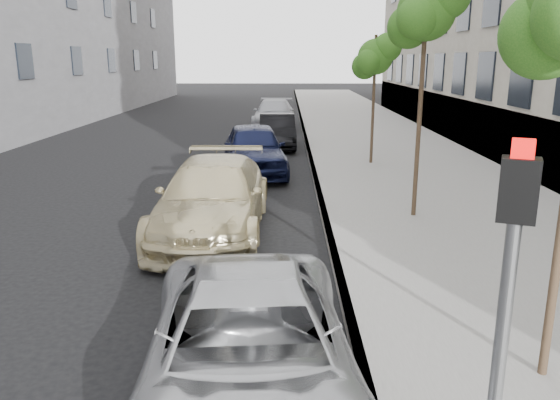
{
  "coord_description": "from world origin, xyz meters",
  "views": [
    {
      "loc": [
        0.28,
        -4.05,
        3.61
      ],
      "look_at": [
        0.18,
        4.08,
        1.5
      ],
      "focal_mm": 35.0,
      "sensor_mm": 36.0,
      "label": 1
    }
  ],
  "objects_px": {
    "suv": "(213,198)",
    "sedan_rear": "(274,114)",
    "sedan_blue": "(254,149)",
    "sedan_black": "(277,131)",
    "tree_mid": "(427,12)",
    "minivan": "(249,351)",
    "signal_pole": "(506,301)",
    "tree_far": "(376,57)"
  },
  "relations": [
    {
      "from": "suv",
      "to": "sedan_rear",
      "type": "height_order",
      "value": "suv"
    },
    {
      "from": "sedan_blue",
      "to": "suv",
      "type": "bearing_deg",
      "value": -101.68
    },
    {
      "from": "suv",
      "to": "sedan_rear",
      "type": "bearing_deg",
      "value": 87.9
    },
    {
      "from": "sedan_black",
      "to": "tree_mid",
      "type": "bearing_deg",
      "value": -74.71
    },
    {
      "from": "suv",
      "to": "tree_mid",
      "type": "bearing_deg",
      "value": 12.8
    },
    {
      "from": "minivan",
      "to": "sedan_blue",
      "type": "bearing_deg",
      "value": 88.48
    },
    {
      "from": "minivan",
      "to": "sedan_black",
      "type": "distance_m",
      "value": 17.56
    },
    {
      "from": "sedan_black",
      "to": "sedan_rear",
      "type": "relative_size",
      "value": 0.8
    },
    {
      "from": "sedan_blue",
      "to": "tree_mid",
      "type": "bearing_deg",
      "value": -60.16
    },
    {
      "from": "signal_pole",
      "to": "suv",
      "type": "bearing_deg",
      "value": 133.66
    },
    {
      "from": "signal_pole",
      "to": "minivan",
      "type": "relative_size",
      "value": 0.63
    },
    {
      "from": "minivan",
      "to": "sedan_blue",
      "type": "xyz_separation_m",
      "value": [
        -0.66,
        12.27,
        0.14
      ]
    },
    {
      "from": "minivan",
      "to": "suv",
      "type": "bearing_deg",
      "value": 96.37
    },
    {
      "from": "signal_pole",
      "to": "suv",
      "type": "xyz_separation_m",
      "value": [
        -3.04,
        7.66,
        -1.24
      ]
    },
    {
      "from": "signal_pole",
      "to": "sedan_black",
      "type": "xyz_separation_m",
      "value": [
        -1.88,
        19.21,
        -1.33
      ]
    },
    {
      "from": "signal_pole",
      "to": "sedan_black",
      "type": "height_order",
      "value": "signal_pole"
    },
    {
      "from": "suv",
      "to": "sedan_black",
      "type": "height_order",
      "value": "suv"
    },
    {
      "from": "tree_far",
      "to": "sedan_black",
      "type": "xyz_separation_m",
      "value": [
        -3.33,
        4.1,
        -2.98
      ]
    },
    {
      "from": "minivan",
      "to": "sedan_black",
      "type": "bearing_deg",
      "value": 85.41
    },
    {
      "from": "tree_mid",
      "to": "signal_pole",
      "type": "distance_m",
      "value": 9.1
    },
    {
      "from": "sedan_rear",
      "to": "tree_mid",
      "type": "bearing_deg",
      "value": -76.21
    },
    {
      "from": "minivan",
      "to": "sedan_black",
      "type": "relative_size",
      "value": 1.15
    },
    {
      "from": "sedan_blue",
      "to": "sedan_black",
      "type": "xyz_separation_m",
      "value": [
        0.66,
        5.29,
        -0.12
      ]
    },
    {
      "from": "tree_far",
      "to": "sedan_rear",
      "type": "distance_m",
      "value": 11.46
    },
    {
      "from": "tree_mid",
      "to": "tree_far",
      "type": "xyz_separation_m",
      "value": [
        0.0,
        6.5,
        -0.89
      ]
    },
    {
      "from": "minivan",
      "to": "suv",
      "type": "xyz_separation_m",
      "value": [
        -1.16,
        6.01,
        0.11
      ]
    },
    {
      "from": "sedan_black",
      "to": "suv",
      "type": "bearing_deg",
      "value": -97.9
    },
    {
      "from": "signal_pole",
      "to": "sedan_blue",
      "type": "xyz_separation_m",
      "value": [
        -2.53,
        13.92,
        -1.21
      ]
    },
    {
      "from": "signal_pole",
      "to": "minivan",
      "type": "distance_m",
      "value": 2.84
    },
    {
      "from": "suv",
      "to": "sedan_blue",
      "type": "height_order",
      "value": "sedan_blue"
    },
    {
      "from": "signal_pole",
      "to": "minivan",
      "type": "xyz_separation_m",
      "value": [
        -1.88,
        1.65,
        -1.35
      ]
    },
    {
      "from": "minivan",
      "to": "suv",
      "type": "distance_m",
      "value": 6.12
    },
    {
      "from": "signal_pole",
      "to": "tree_far",
      "type": "bearing_deg",
      "value": 106.52
    },
    {
      "from": "tree_far",
      "to": "tree_mid",
      "type": "bearing_deg",
      "value": -90.0
    },
    {
      "from": "sedan_black",
      "to": "sedan_rear",
      "type": "distance_m",
      "value": 6.4
    },
    {
      "from": "suv",
      "to": "sedan_rear",
      "type": "distance_m",
      "value": 17.97
    },
    {
      "from": "tree_mid",
      "to": "signal_pole",
      "type": "relative_size",
      "value": 1.75
    },
    {
      "from": "tree_mid",
      "to": "suv",
      "type": "bearing_deg",
      "value": -168.01
    },
    {
      "from": "tree_far",
      "to": "suv",
      "type": "relative_size",
      "value": 0.81
    },
    {
      "from": "suv",
      "to": "sedan_black",
      "type": "distance_m",
      "value": 11.61
    },
    {
      "from": "signal_pole",
      "to": "suv",
      "type": "distance_m",
      "value": 8.33
    },
    {
      "from": "sedan_blue",
      "to": "sedan_black",
      "type": "relative_size",
      "value": 1.14
    }
  ]
}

